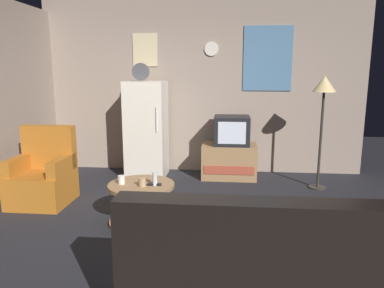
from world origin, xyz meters
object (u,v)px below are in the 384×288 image
fridge (147,129)px  remote_control (154,184)px  standing_lamp (324,93)px  mug_ceramic_white (121,180)px  wine_glass (155,179)px  mug_ceramic_tan (142,182)px  crt_tv (232,130)px  tv_stand (229,161)px  armchair (44,176)px  couch (254,276)px  coffee_table (142,204)px

fridge → remote_control: (0.50, -1.88, -0.29)m
standing_lamp → mug_ceramic_white: standing_lamp is taller
wine_glass → mug_ceramic_white: 0.37m
mug_ceramic_tan → crt_tv: bearing=64.0°
wine_glass → remote_control: bearing=174.4°
standing_lamp → mug_ceramic_tan: standing_lamp is taller
tv_stand → crt_tv: size_ratio=1.56×
tv_stand → mug_ceramic_white: bearing=-121.7°
tv_stand → standing_lamp: bearing=-18.2°
crt_tv → armchair: 2.76m
tv_stand → couch: bearing=-87.3°
standing_lamp → couch: standing_lamp is taller
mug_ceramic_white → armchair: size_ratio=0.09×
crt_tv → standing_lamp: (1.24, -0.42, 0.61)m
remote_control → coffee_table: bearing=161.5°
coffee_table → armchair: (-1.39, 0.53, 0.11)m
fridge → remote_control: bearing=-75.2°
coffee_table → mug_ceramic_tan: mug_ceramic_tan is taller
mug_ceramic_white → couch: couch is taller
tv_stand → armchair: bearing=-150.3°
tv_stand → crt_tv: (0.03, -0.00, 0.49)m
tv_stand → crt_tv: bearing=-1.7°
mug_ceramic_white → remote_control: bearing=-3.6°
fridge → standing_lamp: fridge is taller
crt_tv → coffee_table: size_ratio=0.75×
fridge → crt_tv: bearing=1.5°
crt_tv → mug_ceramic_white: bearing=-122.4°
coffee_table → mug_ceramic_tan: size_ratio=8.00×
fridge → standing_lamp: bearing=-8.4°
armchair → tv_stand: bearing=29.7°
mug_ceramic_tan → fridge: bearing=101.1°
tv_stand → standing_lamp: standing_lamp is taller
coffee_table → remote_control: bearing=-14.7°
mug_ceramic_white → couch: size_ratio=0.05×
coffee_table → remote_control: remote_control is taller
standing_lamp → wine_glass: (-2.06, -1.50, -0.83)m
fridge → tv_stand: 1.39m
fridge → wine_glass: size_ratio=11.80×
standing_lamp → couch: size_ratio=0.94×
remote_control → armchair: bearing=155.9°
coffee_table → couch: bearing=-53.1°
crt_tv → wine_glass: (-0.83, -1.91, -0.23)m
fridge → coffee_table: (0.34, -1.84, -0.53)m
mug_ceramic_tan → standing_lamp: bearing=35.1°
mug_ceramic_white → mug_ceramic_tan: 0.25m
fridge → wine_glass: 1.96m
fridge → standing_lamp: 2.66m
mug_ceramic_tan → mug_ceramic_white: bearing=164.6°
coffee_table → mug_ceramic_white: bearing=-175.3°
coffee_table → mug_ceramic_tan: (0.03, -0.09, 0.27)m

